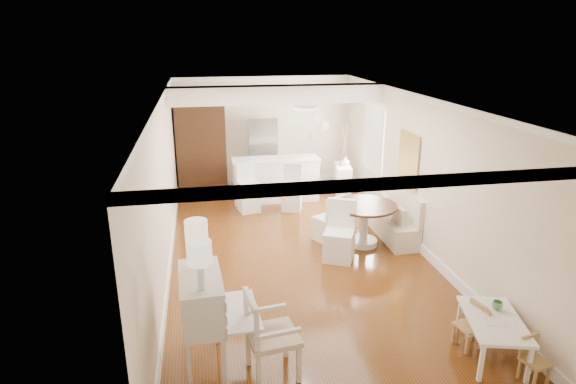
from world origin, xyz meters
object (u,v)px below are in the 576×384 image
object	(u,v)px
bar_stool_right	(292,188)
breakfast_counter	(276,179)
kids_chair_c	(536,361)
fridge	(277,153)
kids_chair_a	(469,325)
kids_table	(492,337)
pantry_cabinet	(201,146)
slip_chair_near	(339,232)
sideboard	(343,180)
secretary_bureau	(203,322)
gustavian_armchair	(273,334)
bar_stool_left	(248,188)
dining_table	(364,225)
slip_chair_far	(328,218)
kids_chair_b	(472,328)

from	to	relation	value
bar_stool_right	breakfast_counter	bearing A→B (deg)	126.68
kids_chair_c	fridge	size ratio (longest dim) A/B	0.31
kids_chair_a	breakfast_counter	size ratio (longest dim) A/B	0.30
kids_table	pantry_cabinet	distance (m)	8.17
slip_chair_near	sideboard	size ratio (longest dim) A/B	1.33
secretary_bureau	gustavian_armchair	size ratio (longest dim) A/B	1.15
gustavian_armchair	bar_stool_left	world-z (taller)	bar_stool_left
dining_table	sideboard	bearing A→B (deg)	80.96
gustavian_armchair	dining_table	bearing A→B (deg)	-42.36
kids_chair_a	fridge	bearing A→B (deg)	177.00
slip_chair_far	bar_stool_right	distance (m)	1.81
slip_chair_near	sideboard	distance (m)	3.62
bar_stool_right	dining_table	bearing A→B (deg)	-46.74
dining_table	pantry_cabinet	world-z (taller)	pantry_cabinet
gustavian_armchair	breakfast_counter	xyz separation A→B (m)	(1.02, 6.13, -0.02)
kids_table	kids_chair_b	distance (m)	0.25
kids_chair_b	bar_stool_left	size ratio (longest dim) A/B	0.54
gustavian_armchair	secretary_bureau	bearing A→B (deg)	62.63
bar_stool_left	pantry_cabinet	bearing A→B (deg)	107.95
secretary_bureau	kids_chair_c	size ratio (longest dim) A/B	2.17
slip_chair_near	pantry_cabinet	size ratio (longest dim) A/B	0.46
bar_stool_right	slip_chair_far	bearing A→B (deg)	-59.89
secretary_bureau	kids_chair_a	distance (m)	3.32
breakfast_counter	fridge	xyz separation A→B (m)	(0.20, 1.05, 0.39)
dining_table	slip_chair_near	bearing A→B (deg)	-141.01
slip_chair_far	fridge	xyz separation A→B (m)	(-0.41, 3.56, 0.44)
secretary_bureau	dining_table	distance (m)	4.27
kids_chair_a	pantry_cabinet	xyz separation A→B (m)	(-3.20, 7.16, 0.85)
kids_chair_a	gustavian_armchair	bearing A→B (deg)	-102.04
kids_chair_b	pantry_cabinet	world-z (taller)	pantry_cabinet
secretary_bureau	bar_stool_right	size ratio (longest dim) A/B	1.17
secretary_bureau	slip_chair_near	bearing A→B (deg)	43.57
kids_chair_b	breakfast_counter	distance (m)	6.31
dining_table	sideboard	size ratio (longest dim) A/B	1.49
kids_chair_a	dining_table	xyz separation A→B (m)	(-0.28, 3.23, 0.10)
secretary_bureau	kids_table	size ratio (longest dim) A/B	1.15
gustavian_armchair	kids_chair_a	bearing A→B (deg)	-96.84
gustavian_armchair	breakfast_counter	world-z (taller)	gustavian_armchair
dining_table	breakfast_counter	distance (m)	3.10
kids_chair_a	slip_chair_far	bearing A→B (deg)	-179.32
kids_table	slip_chair_far	distance (m)	3.95
slip_chair_near	bar_stool_right	bearing A→B (deg)	123.03
kids_chair_c	slip_chair_near	distance (m)	3.71
kids_table	fridge	distance (m)	7.53
kids_table	kids_chair_b	xyz separation A→B (m)	(-0.15, 0.19, 0.03)
dining_table	breakfast_counter	xyz separation A→B (m)	(-1.22, 2.85, 0.11)
secretary_bureau	slip_chair_near	size ratio (longest dim) A/B	1.15
kids_chair_a	kids_table	bearing A→B (deg)	24.15
kids_chair_a	fridge	distance (m)	7.27
pantry_cabinet	bar_stool_right	bearing A→B (deg)	-43.16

